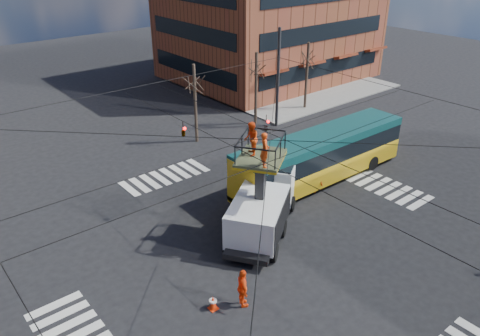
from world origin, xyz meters
The scene contains 13 objects.
ground centered at (0.00, 0.00, 0.00)m, with size 120.00×120.00×0.00m, color black.
sidewalk_ne centered at (21.00, 21.00, 0.06)m, with size 18.00×18.00×0.12m, color slate.
crosswalks centered at (0.00, 0.00, 0.01)m, with size 22.40×22.40×0.02m, color silver, non-canonical shape.
building_ne centered at (21.98, 23.98, 7.00)m, with size 20.06×16.06×14.00m.
overhead_network centered at (-0.07, 0.40, 4.29)m, with size 24.24×24.24×8.00m.
tree_a centered at (5.00, 13.50, 4.63)m, with size 2.00×2.00×6.00m.
tree_b centered at (11.00, 13.50, 4.63)m, with size 2.00×2.00×6.00m.
tree_c centered at (17.00, 13.50, 4.63)m, with size 2.00×2.00×6.00m.
utility_truck centered at (0.92, 1.37, 2.07)m, with size 7.06×5.88×6.34m.
city_bus centered at (7.47, 3.19, 1.73)m, with size 13.07×2.84×3.20m.
traffic_cone centered at (-4.81, -1.87, 0.33)m, with size 0.36×0.36×0.67m, color #FD310A.
worker_ground centered at (-3.70, -2.51, 0.93)m, with size 1.09×0.45×1.86m, color #FF4910.
flagger centered at (5.98, 2.31, 0.88)m, with size 1.14×0.66×1.76m, color #CE500D.
Camera 1 is at (-13.55, -14.30, 14.29)m, focal length 35.00 mm.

